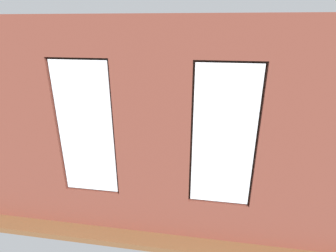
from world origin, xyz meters
The scene contains 19 objects.
ground_plane centered at (0.00, 0.00, -0.05)m, with size 7.24×5.66×0.10m, color brown.
brick_wall_with_windows centered at (0.00, 2.45, 1.63)m, with size 6.64×0.30×3.30m.
white_wall_right centered at (3.27, 0.20, 1.65)m, with size 0.10×4.66×3.30m, color silver.
couch_by_window centered at (0.38, 1.80, 0.33)m, with size 1.87×0.87×0.80m.
couch_left centered at (-2.62, 0.14, 0.33)m, with size 1.03×1.99×0.80m.
coffee_table centered at (0.33, -0.04, 0.38)m, with size 1.37×0.88×0.43m.
cup_ceramic centered at (0.22, 0.10, 0.48)m, with size 0.08×0.08×0.09m, color #B23D38.
candle_jar centered at (-0.05, -0.19, 0.49)m, with size 0.08×0.08×0.11m, color #B7333D.
table_plant_small centered at (0.50, -0.15, 0.53)m, with size 0.11×0.11×0.18m.
remote_silver centered at (0.74, 0.10, 0.44)m, with size 0.05×0.17×0.02m, color #B2B2B7.
media_console centered at (2.97, 0.39, 0.30)m, with size 0.93×0.42×0.59m, color black.
tv_flatscreen centered at (2.97, 0.39, 0.94)m, with size 1.06×0.20×0.70m.
papasan_chair centered at (0.29, -1.82, 0.43)m, with size 1.03×1.03×0.67m.
potted_plant_between_couches centered at (-1.00, 1.74, 0.77)m, with size 1.11×1.06×1.25m.
potted_plant_foreground_right centered at (2.66, -1.80, 0.59)m, with size 1.13×1.02×1.26m.
potted_plant_corner_near_left centered at (-2.77, -1.83, 0.62)m, with size 0.76×0.76×0.95m.
potted_plant_near_tv centered at (2.41, 1.31, 0.47)m, with size 0.80×0.85×1.06m.
potted_plant_mid_room_small centered at (-0.41, -0.97, 0.42)m, with size 0.41×0.41×0.65m.
potted_plant_by_left_couch centered at (-2.22, -1.27, 0.35)m, with size 0.31×0.31×0.54m.
Camera 1 is at (-0.75, 5.81, 3.18)m, focal length 28.00 mm.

